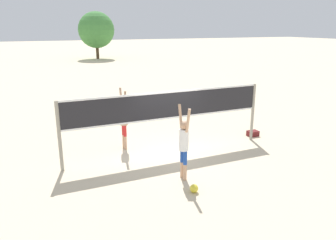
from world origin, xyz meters
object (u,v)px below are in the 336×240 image
Objects in this scene: volleyball_net at (168,110)px; volleyball at (194,188)px; player_blocker at (124,118)px; gear_bag at (253,133)px; tree_left_cluster at (96,30)px; player_spiker at (184,141)px.

volleyball_net is 3.38m from volleyball.
player_blocker reaches higher than gear_bag.
tree_left_cluster is (6.71, 35.66, 2.73)m from player_blocker.
volleyball_net is at bearing -11.12° from player_spiker.
volleyball is 40.38m from tree_left_cluster.
volleyball_net is 3.29× the size of player_blocker.
volleyball reaches higher than gear_bag.
tree_left_cluster is at bearing 81.64° from volleyball_net.
volleyball is 0.54× the size of gear_bag.
player_spiker is (-0.41, -2.08, -0.43)m from volleyball_net.
gear_bag is (4.60, 3.31, -0.01)m from volleyball.
player_blocker is at bearing 139.17° from volleyball_net.
player_spiker is 3.33m from player_blocker.
volleyball is at bearing 10.79° from player_blocker.
gear_bag is at bearing -61.66° from player_spiker.
volleyball is (-0.52, -2.97, -1.52)m from volleyball_net.
player_blocker is at bearing 15.56° from player_spiker.
volleyball_net is 1.77m from player_blocker.
player_blocker is at bearing 171.70° from gear_bag.
tree_left_cluster is at bearing 87.92° from gear_bag.
tree_left_cluster reaches higher than player_spiker.
volleyball is at bearing -98.48° from tree_left_cluster.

